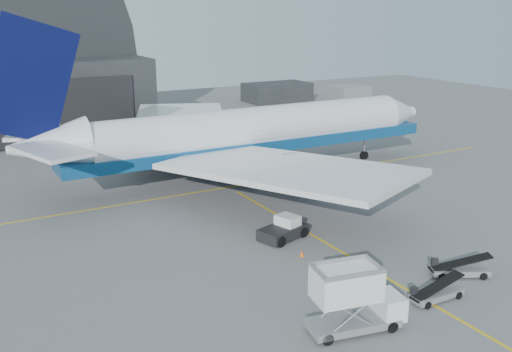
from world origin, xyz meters
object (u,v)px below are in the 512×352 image
belt_loader_a (436,293)px  catering_truck (353,300)px  belt_loader_b (459,269)px  airliner (240,134)px  pushback_tug (284,230)px

belt_loader_a → catering_truck: bearing=-177.4°
catering_truck → belt_loader_a: (7.49, 0.25, -1.62)m
belt_loader_a → belt_loader_b: 4.66m
catering_truck → belt_loader_a: catering_truck is taller
catering_truck → belt_loader_a: 7.66m
airliner → belt_loader_b: (2.12, -31.04, -4.87)m
airliner → belt_loader_a: size_ratio=12.96×
catering_truck → belt_loader_b: catering_truck is taller
pushback_tug → belt_loader_b: pushback_tug is taller
belt_loader_b → catering_truck: bearing=-142.9°
belt_loader_a → belt_loader_b: size_ratio=0.95×
belt_loader_b → belt_loader_a: bearing=-129.9°
airliner → pushback_tug: bearing=-106.4°
belt_loader_a → belt_loader_b: bearing=23.7°
catering_truck → belt_loader_a: size_ratio=1.51×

